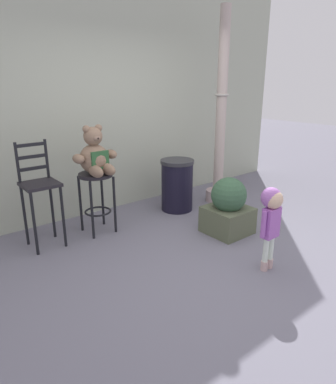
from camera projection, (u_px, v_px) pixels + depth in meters
The scene contains 9 objects.
ground_plane at pixel (207, 261), 3.65m from camera, with size 24.00×24.00×0.00m, color slate.
building_wall at pixel (98, 77), 4.69m from camera, with size 6.99×0.30×3.70m, color #A9B09A.
bar_stool_with_teddy at pixel (96, 190), 4.21m from camera, with size 0.41×0.41×0.75m.
teddy_bear at pixel (95, 156), 4.05m from camera, with size 0.54×0.49×0.57m.
child_walking at pixel (271, 211), 3.32m from camera, with size 0.27×0.22×0.85m.
trash_bin at pixel (177, 185), 4.99m from camera, with size 0.48×0.48×0.74m.
lamppost at pixel (220, 131), 5.12m from camera, with size 0.35×0.35×2.78m.
bar_chair_empty at pixel (40, 190), 3.82m from camera, with size 0.38×0.38×1.19m.
planter_with_shrub at pixel (228, 208), 4.24m from camera, with size 0.51×0.51×0.70m.
Camera 1 is at (-2.36, -2.27, 1.82)m, focal length 32.50 mm.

